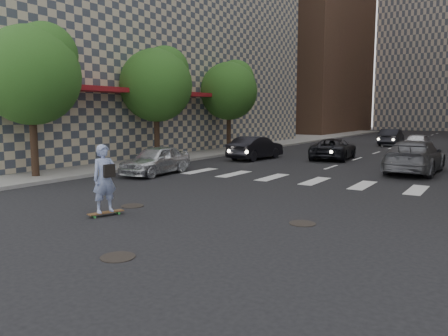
% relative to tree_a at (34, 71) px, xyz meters
% --- Properties ---
extents(ground, '(160.00, 160.00, 0.00)m').
position_rel_tree_a_xyz_m(ground, '(9.45, -3.14, -4.65)').
color(ground, black).
rests_on(ground, ground).
extents(sidewalk_left, '(13.00, 80.00, 0.15)m').
position_rel_tree_a_xyz_m(sidewalk_left, '(-5.05, 16.86, -4.57)').
color(sidewalk_left, gray).
rests_on(sidewalk_left, ground).
extents(tree_a, '(4.20, 4.20, 6.60)m').
position_rel_tree_a_xyz_m(tree_a, '(0.00, 0.00, 0.00)').
color(tree_a, '#382619').
rests_on(tree_a, sidewalk_left).
extents(tree_b, '(4.20, 4.20, 6.60)m').
position_rel_tree_a_xyz_m(tree_b, '(0.00, 8.00, 0.00)').
color(tree_b, '#382619').
rests_on(tree_b, sidewalk_left).
extents(tree_c, '(4.20, 4.20, 6.60)m').
position_rel_tree_a_xyz_m(tree_c, '(0.00, 16.00, 0.00)').
color(tree_c, '#382619').
rests_on(tree_c, sidewalk_left).
extents(manhole_a, '(0.70, 0.70, 0.02)m').
position_rel_tree_a_xyz_m(manhole_a, '(10.65, -5.64, -4.64)').
color(manhole_a, black).
rests_on(manhole_a, ground).
extents(manhole_b, '(0.70, 0.70, 0.02)m').
position_rel_tree_a_xyz_m(manhole_b, '(7.45, -1.94, -4.64)').
color(manhole_b, black).
rests_on(manhole_b, ground).
extents(manhole_c, '(0.70, 0.70, 0.02)m').
position_rel_tree_a_xyz_m(manhole_c, '(12.75, -1.14, -4.64)').
color(manhole_c, black).
rests_on(manhole_c, ground).
extents(skateboarder, '(0.65, 1.04, 2.01)m').
position_rel_tree_a_xyz_m(skateboarder, '(7.73, -3.26, -3.59)').
color(skateboarder, brown).
rests_on(skateboarder, ground).
extents(silver_sedan, '(1.90, 4.11, 1.36)m').
position_rel_tree_a_xyz_m(silver_sedan, '(3.38, 3.83, -3.97)').
color(silver_sedan, silver).
rests_on(silver_sedan, ground).
extents(traffic_car_a, '(1.84, 4.44, 1.43)m').
position_rel_tree_a_xyz_m(traffic_car_a, '(4.17, 12.24, -3.93)').
color(traffic_car_a, black).
rests_on(traffic_car_a, ground).
extents(traffic_car_b, '(2.32, 5.45, 1.57)m').
position_rel_tree_a_xyz_m(traffic_car_b, '(13.56, 10.86, -3.86)').
color(traffic_car_b, '#4F5056').
rests_on(traffic_car_b, ground).
extents(traffic_car_c, '(2.62, 4.85, 1.29)m').
position_rel_tree_a_xyz_m(traffic_car_c, '(8.25, 14.87, -4.00)').
color(traffic_car_c, black).
rests_on(traffic_car_c, ground).
extents(traffic_car_d, '(1.76, 4.19, 1.42)m').
position_rel_tree_a_xyz_m(traffic_car_d, '(11.95, 22.74, -3.94)').
color(traffic_car_d, silver).
rests_on(traffic_car_d, ground).
extents(traffic_car_e, '(1.69, 4.49, 1.46)m').
position_rel_tree_a_xyz_m(traffic_car_e, '(8.82, 28.86, -3.92)').
color(traffic_car_e, black).
rests_on(traffic_car_e, ground).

